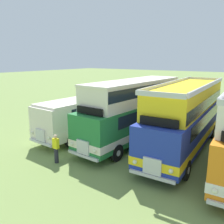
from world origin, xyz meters
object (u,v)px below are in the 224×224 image
(marshal_person, at_px, (56,148))
(bus_third_in_row, at_px, (187,116))
(bus_second_in_row, at_px, (134,108))

(marshal_person, bearing_deg, bus_third_in_row, 48.90)
(bus_second_in_row, distance_m, bus_third_in_row, 3.73)
(bus_second_in_row, xyz_separation_m, bus_third_in_row, (3.71, 0.40, -0.11))
(bus_second_in_row, relative_size, bus_third_in_row, 0.93)
(bus_second_in_row, xyz_separation_m, marshal_person, (-1.79, -5.90, -1.58))
(bus_third_in_row, distance_m, marshal_person, 8.49)
(bus_third_in_row, relative_size, marshal_person, 6.49)
(bus_second_in_row, height_order, bus_third_in_row, bus_third_in_row)
(bus_second_in_row, distance_m, marshal_person, 6.37)
(bus_second_in_row, bearing_deg, bus_third_in_row, 6.21)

